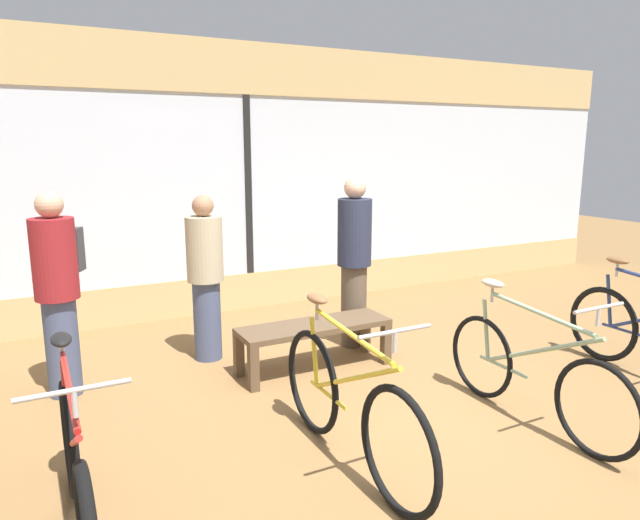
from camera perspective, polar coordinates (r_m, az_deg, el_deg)
ground_plane at (r=4.54m, az=8.67°, el=-15.09°), size 24.00×24.00×0.00m
shop_back_wall at (r=7.04m, az=-7.28°, el=8.25°), size 12.00×0.08×3.20m
bicycle_far_left at (r=3.32m, az=-23.13°, el=-19.16°), size 0.46×1.67×1.03m
bicycle_left at (r=3.71m, az=2.86°, el=-14.33°), size 0.46×1.79×1.05m
bicycle_right at (r=4.52m, az=20.34°, el=-10.52°), size 0.46×1.73×1.02m
display_bench at (r=5.19m, az=-0.57°, el=-7.20°), size 1.40×0.44×0.44m
customer_near_rack at (r=5.45m, az=-11.37°, el=-1.51°), size 0.44×0.44×1.57m
customer_by_window at (r=5.70m, az=3.44°, el=0.15°), size 0.47×0.47×1.72m
customer_mid_floor at (r=5.02m, az=-24.73°, el=-2.51°), size 0.48×0.56×1.67m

